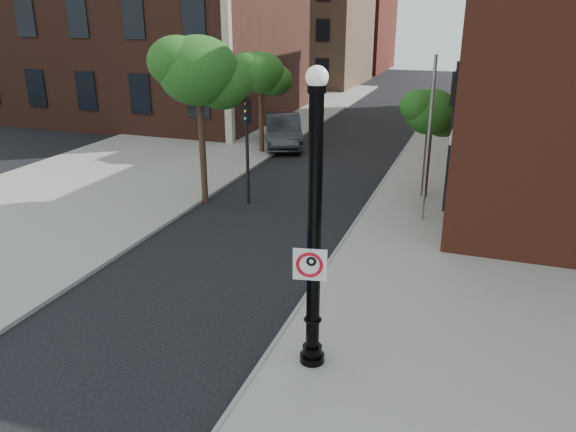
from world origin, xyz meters
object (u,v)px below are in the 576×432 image
at_px(parked_car, 283,130).
at_px(traffic_signal_left, 247,130).
at_px(traffic_signal_right, 454,114).
at_px(no_parking_sign, 310,264).
at_px(lamppost, 314,241).

xyz_separation_m(parked_car, traffic_signal_left, (1.98, -9.31, 1.97)).
xyz_separation_m(traffic_signal_left, traffic_signal_right, (7.10, 1.26, 0.78)).
relative_size(no_parking_sign, traffic_signal_left, 0.16).
distance_m(no_parking_sign, traffic_signal_right, 10.69).
height_order(lamppost, traffic_signal_right, lamppost).
relative_size(no_parking_sign, parked_car, 0.13).
bearing_deg(no_parking_sign, parked_car, 100.17).
bearing_deg(lamppost, traffic_signal_right, 80.20).
xyz_separation_m(parked_car, traffic_signal_right, (9.08, -8.06, 2.75)).
bearing_deg(no_parking_sign, traffic_signal_left, 108.61).
bearing_deg(lamppost, parked_car, 111.68).
bearing_deg(parked_car, no_parking_sign, -91.02).
height_order(no_parking_sign, traffic_signal_left, traffic_signal_left).
relative_size(lamppost, no_parking_sign, 9.24).
bearing_deg(traffic_signal_left, no_parking_sign, -35.94).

